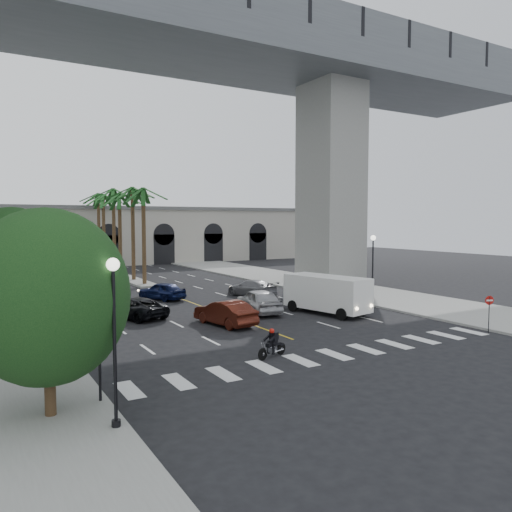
{
  "coord_description": "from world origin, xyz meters",
  "views": [
    {
      "loc": [
        -15.19,
        -20.03,
        6.47
      ],
      "look_at": [
        -0.01,
        6.0,
        4.31
      ],
      "focal_mm": 35.0,
      "sensor_mm": 36.0,
      "label": 1
    }
  ],
  "objects_px": {
    "car_a": "(259,301)",
    "car_c": "(135,308)",
    "car_d": "(252,288)",
    "lamp_post_left_far": "(33,269)",
    "cargo_van": "(327,293)",
    "lamp_post_left_near": "(114,328)",
    "traffic_signal_near": "(99,334)",
    "traffic_signal_far": "(77,315)",
    "motorcycle_rider": "(273,344)",
    "lamp_post_right": "(373,263)",
    "do_not_enter_sign": "(489,306)",
    "car_b": "(225,313)",
    "car_e": "(162,291)"
  },
  "relations": [
    {
      "from": "car_c",
      "to": "do_not_enter_sign",
      "type": "relative_size",
      "value": 2.28
    },
    {
      "from": "motorcycle_rider",
      "to": "lamp_post_right",
      "type": "bearing_deg",
      "value": 12.28
    },
    {
      "from": "cargo_van",
      "to": "traffic_signal_far",
      "type": "bearing_deg",
      "value": -175.16
    },
    {
      "from": "car_d",
      "to": "lamp_post_left_far",
      "type": "bearing_deg",
      "value": -9.03
    },
    {
      "from": "traffic_signal_far",
      "to": "lamp_post_left_near",
      "type": "bearing_deg",
      "value": -90.88
    },
    {
      "from": "traffic_signal_far",
      "to": "motorcycle_rider",
      "type": "bearing_deg",
      "value": -12.23
    },
    {
      "from": "lamp_post_left_near",
      "to": "car_b",
      "type": "relative_size",
      "value": 1.14
    },
    {
      "from": "lamp_post_right",
      "to": "traffic_signal_near",
      "type": "height_order",
      "value": "lamp_post_right"
    },
    {
      "from": "cargo_van",
      "to": "lamp_post_left_near",
      "type": "bearing_deg",
      "value": -158.43
    },
    {
      "from": "car_a",
      "to": "traffic_signal_far",
      "type": "bearing_deg",
      "value": 40.47
    },
    {
      "from": "car_c",
      "to": "car_d",
      "type": "xyz_separation_m",
      "value": [
        11.32,
        4.15,
        0.04
      ]
    },
    {
      "from": "car_b",
      "to": "do_not_enter_sign",
      "type": "xyz_separation_m",
      "value": [
        12.09,
        -9.6,
        0.8
      ]
    },
    {
      "from": "traffic_signal_near",
      "to": "car_b",
      "type": "height_order",
      "value": "traffic_signal_near"
    },
    {
      "from": "lamp_post_left_far",
      "to": "motorcycle_rider",
      "type": "bearing_deg",
      "value": -62.22
    },
    {
      "from": "car_d",
      "to": "car_c",
      "type": "bearing_deg",
      "value": 9.73
    },
    {
      "from": "lamp_post_left_near",
      "to": "cargo_van",
      "type": "relative_size",
      "value": 0.82
    },
    {
      "from": "cargo_van",
      "to": "car_c",
      "type": "bearing_deg",
      "value": 143.85
    },
    {
      "from": "car_b",
      "to": "car_e",
      "type": "height_order",
      "value": "car_b"
    },
    {
      "from": "car_c",
      "to": "car_b",
      "type": "bearing_deg",
      "value": 109.81
    },
    {
      "from": "car_c",
      "to": "car_e",
      "type": "relative_size",
      "value": 1.15
    },
    {
      "from": "lamp_post_left_near",
      "to": "lamp_post_right",
      "type": "height_order",
      "value": "same"
    },
    {
      "from": "lamp_post_left_near",
      "to": "lamp_post_left_far",
      "type": "relative_size",
      "value": 1.0
    },
    {
      "from": "motorcycle_rider",
      "to": "cargo_van",
      "type": "relative_size",
      "value": 0.29
    },
    {
      "from": "lamp_post_left_near",
      "to": "car_b",
      "type": "bearing_deg",
      "value": 51.06
    },
    {
      "from": "motorcycle_rider",
      "to": "do_not_enter_sign",
      "type": "height_order",
      "value": "do_not_enter_sign"
    },
    {
      "from": "lamp_post_left_far",
      "to": "motorcycle_rider",
      "type": "height_order",
      "value": "lamp_post_left_far"
    },
    {
      "from": "traffic_signal_near",
      "to": "car_a",
      "type": "distance_m",
      "value": 18.41
    },
    {
      "from": "lamp_post_left_far",
      "to": "lamp_post_right",
      "type": "relative_size",
      "value": 1.0
    },
    {
      "from": "lamp_post_left_far",
      "to": "motorcycle_rider",
      "type": "distance_m",
      "value": 18.66
    },
    {
      "from": "lamp_post_left_near",
      "to": "motorcycle_rider",
      "type": "relative_size",
      "value": 2.89
    },
    {
      "from": "lamp_post_left_far",
      "to": "do_not_enter_sign",
      "type": "height_order",
      "value": "lamp_post_left_far"
    },
    {
      "from": "traffic_signal_near",
      "to": "car_c",
      "type": "distance_m",
      "value": 15.91
    },
    {
      "from": "car_a",
      "to": "car_c",
      "type": "bearing_deg",
      "value": -8.1
    },
    {
      "from": "lamp_post_left_far",
      "to": "car_a",
      "type": "xyz_separation_m",
      "value": [
        13.77,
        -6.28,
        -2.37
      ]
    },
    {
      "from": "do_not_enter_sign",
      "to": "motorcycle_rider",
      "type": "bearing_deg",
      "value": -167.97
    },
    {
      "from": "motorcycle_rider",
      "to": "car_c",
      "type": "relative_size",
      "value": 0.38
    },
    {
      "from": "lamp_post_right",
      "to": "car_d",
      "type": "distance_m",
      "value": 10.49
    },
    {
      "from": "traffic_signal_near",
      "to": "car_a",
      "type": "relative_size",
      "value": 0.73
    },
    {
      "from": "car_b",
      "to": "do_not_enter_sign",
      "type": "bearing_deg",
      "value": 131.6
    },
    {
      "from": "car_b",
      "to": "traffic_signal_far",
      "type": "bearing_deg",
      "value": 20.45
    },
    {
      "from": "traffic_signal_near",
      "to": "car_d",
      "type": "xyz_separation_m",
      "value": [
        16.96,
        18.91,
        -1.78
      ]
    },
    {
      "from": "car_a",
      "to": "car_c",
      "type": "distance_m",
      "value": 8.43
    },
    {
      "from": "car_b",
      "to": "car_d",
      "type": "relative_size",
      "value": 0.94
    },
    {
      "from": "traffic_signal_far",
      "to": "car_d",
      "type": "relative_size",
      "value": 0.73
    },
    {
      "from": "cargo_van",
      "to": "traffic_signal_near",
      "type": "bearing_deg",
      "value": -164.19
    },
    {
      "from": "lamp_post_left_near",
      "to": "lamp_post_right",
      "type": "xyz_separation_m",
      "value": [
        22.8,
        13.0,
        0.0
      ]
    },
    {
      "from": "traffic_signal_far",
      "to": "car_d",
      "type": "bearing_deg",
      "value": 41.33
    },
    {
      "from": "lamp_post_left_far",
      "to": "cargo_van",
      "type": "xyz_separation_m",
      "value": [
        17.72,
        -8.95,
        -1.77
      ]
    },
    {
      "from": "traffic_signal_far",
      "to": "do_not_enter_sign",
      "type": "relative_size",
      "value": 1.69
    },
    {
      "from": "lamp_post_left_near",
      "to": "car_c",
      "type": "relative_size",
      "value": 1.09
    }
  ]
}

